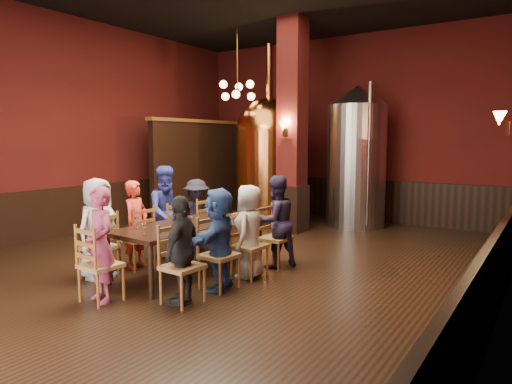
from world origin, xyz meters
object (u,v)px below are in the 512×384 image
Objects in this scene: rose_vase at (222,204)px; person_1 at (136,224)px; person_0 at (98,228)px; steel_vessel at (357,156)px; copper_kettle at (269,158)px; dining_table at (191,227)px; person_2 at (168,213)px.

person_1 is at bearing -134.76° from rose_vase.
person_0 is at bearing -121.23° from rose_vase.
person_1 is at bearing -106.70° from steel_vessel.
person_1 is 4.63m from copper_kettle.
dining_table is 0.92m from person_2.
dining_table is 1.58× the size of person_2.
person_1 is at bearing -84.99° from copper_kettle.
person_0 is 1.33m from person_2.
copper_kettle is 3.87m from rose_vase.
dining_table is 0.73m from rose_vase.
copper_kettle is at bearing 110.53° from rose_vase.
copper_kettle is at bearing 30.73° from person_2.
person_0 is (-0.91, -0.95, 0.03)m from dining_table.
steel_vessel is at bearing -31.13° from person_1.
rose_vase is at bearing -98.18° from steel_vessel.
person_2 is 0.49× the size of steel_vessel.
copper_kettle reaches higher than dining_table.
copper_kettle is at bearing 109.92° from dining_table.
person_2 is at bearing 158.78° from dining_table.
dining_table is at bearing -49.18° from person_0.
rose_vase is (1.34, -3.58, -0.57)m from copper_kettle.
steel_vessel reaches higher than person_0.
person_2 is (0.04, 0.66, 0.10)m from person_1.
person_0 reaches higher than person_1.
person_1 is at bearing -8.81° from person_0.
dining_table is 4.52m from copper_kettle.
steel_vessel reaches higher than person_1.
dining_table is at bearing -73.43° from copper_kettle.
dining_table is 7.62× the size of rose_vase.
dining_table is 1.31m from person_0.
person_0 is 4.49× the size of rose_vase.
copper_kettle reaches higher than person_1.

